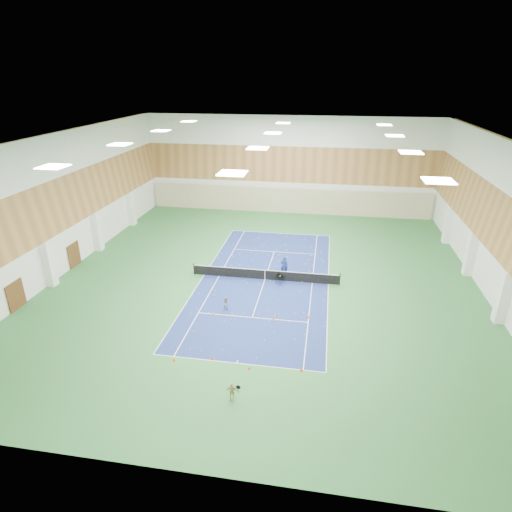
% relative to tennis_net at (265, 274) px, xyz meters
% --- Properties ---
extents(ground, '(40.00, 40.00, 0.00)m').
position_rel_tennis_net_xyz_m(ground, '(0.00, 0.00, -0.55)').
color(ground, '#2C6834').
rests_on(ground, ground).
extents(room_shell, '(36.00, 40.00, 12.00)m').
position_rel_tennis_net_xyz_m(room_shell, '(0.00, 0.00, 5.45)').
color(room_shell, white).
rests_on(room_shell, ground).
extents(wood_cladding, '(36.00, 40.00, 8.00)m').
position_rel_tennis_net_xyz_m(wood_cladding, '(0.00, 0.00, 7.45)').
color(wood_cladding, '#AA723F').
rests_on(wood_cladding, room_shell).
extents(ceiling_light_grid, '(21.40, 25.40, 0.06)m').
position_rel_tennis_net_xyz_m(ceiling_light_grid, '(0.00, 0.00, 11.37)').
color(ceiling_light_grid, white).
rests_on(ceiling_light_grid, room_shell).
extents(court_surface, '(10.97, 23.77, 0.01)m').
position_rel_tennis_net_xyz_m(court_surface, '(0.00, 0.00, -0.55)').
color(court_surface, navy).
rests_on(court_surface, ground).
extents(tennis_balls_scatter, '(10.57, 22.77, 0.07)m').
position_rel_tennis_net_xyz_m(tennis_balls_scatter, '(0.00, 0.00, -0.50)').
color(tennis_balls_scatter, yellow).
rests_on(tennis_balls_scatter, ground).
extents(tennis_net, '(12.80, 0.10, 1.10)m').
position_rel_tennis_net_xyz_m(tennis_net, '(0.00, 0.00, 0.00)').
color(tennis_net, black).
rests_on(tennis_net, ground).
extents(back_curtain, '(35.40, 0.16, 3.20)m').
position_rel_tennis_net_xyz_m(back_curtain, '(0.00, 19.75, 1.05)').
color(back_curtain, '#C6B793').
rests_on(back_curtain, ground).
extents(door_left_a, '(0.08, 1.80, 2.20)m').
position_rel_tennis_net_xyz_m(door_left_a, '(-17.92, -8.00, 0.55)').
color(door_left_a, '#593319').
rests_on(door_left_a, ground).
extents(door_left_b, '(0.08, 1.80, 2.20)m').
position_rel_tennis_net_xyz_m(door_left_b, '(-17.92, 0.00, 0.55)').
color(door_left_b, '#593319').
rests_on(door_left_b, ground).
extents(coach, '(0.69, 0.49, 1.76)m').
position_rel_tennis_net_xyz_m(coach, '(1.53, 1.27, 0.33)').
color(coach, navy).
rests_on(coach, ground).
extents(child_court, '(0.58, 0.48, 1.09)m').
position_rel_tennis_net_xyz_m(child_court, '(-2.14, -5.62, -0.00)').
color(child_court, gray).
rests_on(child_court, ground).
extents(child_apron, '(0.66, 0.35, 1.08)m').
position_rel_tennis_net_xyz_m(child_apron, '(0.38, -15.05, -0.01)').
color(child_apron, tan).
rests_on(child_apron, ground).
extents(ball_cart, '(0.64, 0.64, 0.87)m').
position_rel_tennis_net_xyz_m(ball_cart, '(1.32, -0.60, -0.12)').
color(ball_cart, black).
rests_on(ball_cart, ground).
extents(cone_svc_a, '(0.18, 0.18, 0.20)m').
position_rel_tennis_net_xyz_m(cone_svc_a, '(-2.92, -6.37, -0.45)').
color(cone_svc_a, orange).
rests_on(cone_svc_a, ground).
extents(cone_svc_b, '(0.18, 0.18, 0.20)m').
position_rel_tennis_net_xyz_m(cone_svc_b, '(-1.58, -6.22, -0.45)').
color(cone_svc_b, orange).
rests_on(cone_svc_b, ground).
extents(cone_svc_c, '(0.20, 0.20, 0.22)m').
position_rel_tennis_net_xyz_m(cone_svc_c, '(1.60, -6.46, -0.44)').
color(cone_svc_c, '#E44D0C').
rests_on(cone_svc_c, ground).
extents(cone_svc_d, '(0.21, 0.21, 0.23)m').
position_rel_tennis_net_xyz_m(cone_svc_d, '(4.08, -5.80, -0.43)').
color(cone_svc_d, '#DD470B').
rests_on(cone_svc_d, ground).
extents(cone_base_a, '(0.22, 0.22, 0.24)m').
position_rel_tennis_net_xyz_m(cone_base_a, '(-3.94, -12.28, -0.43)').
color(cone_base_a, '#EF4C0C').
rests_on(cone_base_a, ground).
extents(cone_base_b, '(0.22, 0.22, 0.25)m').
position_rel_tennis_net_xyz_m(cone_base_b, '(-1.60, -11.75, -0.43)').
color(cone_base_b, '#D8420B').
rests_on(cone_base_b, ground).
extents(cone_base_c, '(0.20, 0.20, 0.22)m').
position_rel_tennis_net_xyz_m(cone_base_c, '(0.86, -12.33, -0.44)').
color(cone_base_c, '#FA500D').
rests_on(cone_base_c, ground).
extents(cone_base_d, '(0.21, 0.21, 0.24)m').
position_rel_tennis_net_xyz_m(cone_base_d, '(4.00, -11.95, -0.43)').
color(cone_base_d, '#FA470D').
rests_on(cone_base_d, ground).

